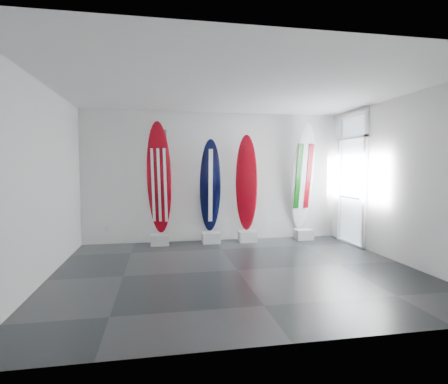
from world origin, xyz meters
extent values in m
plane|color=black|center=(0.00, 0.00, 0.00)|extent=(6.00, 6.00, 0.00)
plane|color=white|center=(0.00, 0.00, 3.00)|extent=(6.00, 6.00, 0.00)
plane|color=white|center=(0.00, 2.50, 1.50)|extent=(6.00, 0.00, 6.00)
plane|color=white|center=(0.00, -2.50, 1.50)|extent=(6.00, 0.00, 6.00)
plane|color=white|center=(-3.00, 0.00, 1.50)|extent=(0.00, 5.00, 5.00)
plane|color=white|center=(3.00, 0.00, 1.50)|extent=(0.00, 5.00, 5.00)
cube|color=silver|center=(-1.28, 2.18, 0.12)|extent=(0.40, 0.30, 0.24)
ellipsoid|color=maroon|center=(-1.28, 2.28, 1.49)|extent=(0.62, 0.44, 2.50)
cube|color=silver|center=(-0.13, 2.18, 0.12)|extent=(0.40, 0.30, 0.24)
ellipsoid|color=black|center=(-0.13, 2.28, 1.30)|extent=(0.50, 0.37, 2.13)
cube|color=silver|center=(0.72, 2.18, 0.12)|extent=(0.40, 0.30, 0.24)
ellipsoid|color=maroon|center=(0.72, 2.28, 1.36)|extent=(0.56, 0.39, 2.24)
cube|color=silver|center=(2.12, 2.18, 0.12)|extent=(0.40, 0.30, 0.24)
ellipsoid|color=white|center=(2.12, 2.28, 1.50)|extent=(0.64, 0.52, 2.53)
cube|color=silver|center=(-2.45, 2.48, 0.35)|extent=(0.09, 0.02, 0.13)
camera|label=1|loc=(-1.26, -5.63, 1.72)|focal=28.05mm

